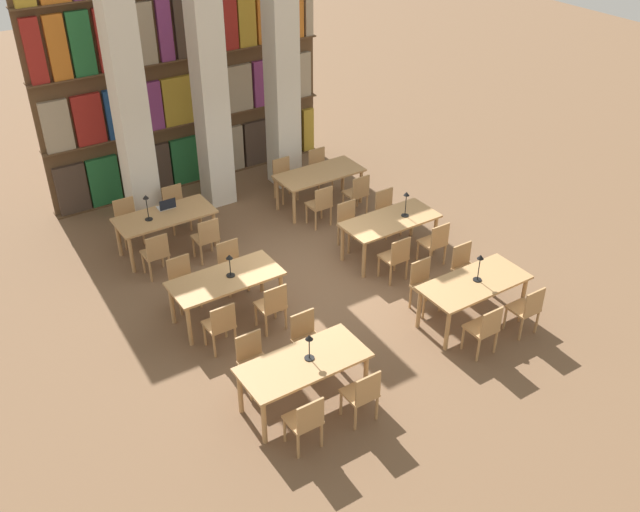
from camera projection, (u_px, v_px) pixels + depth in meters
name	position (u px, v px, depth m)	size (l,w,h in m)	color
ground_plane	(313.00, 283.00, 12.60)	(40.00, 40.00, 0.00)	brown
bookshelf_bank	(184.00, 60.00, 14.57)	(6.27, 0.35, 5.50)	brown
pillar_left	(125.00, 76.00, 12.84)	(0.56, 0.56, 6.00)	silver
pillar_center	(207.00, 61.00, 13.59)	(0.56, 0.56, 6.00)	silver
pillar_right	(281.00, 47.00, 14.34)	(0.56, 0.56, 6.00)	silver
reading_table_0	(304.00, 367.00, 9.73)	(1.80, 0.83, 0.77)	tan
chair_0	(305.00, 421.00, 9.15)	(0.42, 0.40, 0.88)	tan
chair_1	(253.00, 360.00, 10.14)	(0.42, 0.40, 0.88)	tan
chair_2	(362.00, 394.00, 9.57)	(0.42, 0.40, 0.88)	tan
chair_3	(307.00, 338.00, 10.55)	(0.42, 0.40, 0.88)	tan
desk_lamp_0	(309.00, 343.00, 9.58)	(0.14, 0.14, 0.41)	black
reading_table_1	(474.00, 286.00, 11.33)	(1.80, 0.83, 0.77)	tan
chair_4	(484.00, 328.00, 10.75)	(0.42, 0.40, 0.88)	tan
chair_5	(424.00, 284.00, 11.74)	(0.42, 0.40, 0.88)	tan
chair_6	(527.00, 309.00, 11.17)	(0.42, 0.40, 0.88)	tan
chair_7	(465.00, 267.00, 12.15)	(0.42, 0.40, 0.88)	tan
desk_lamp_1	(480.00, 263.00, 11.14)	(0.14, 0.14, 0.48)	black
reading_table_2	(226.00, 282.00, 11.42)	(1.80, 0.83, 0.77)	tan
chair_8	(221.00, 324.00, 10.83)	(0.42, 0.40, 0.88)	tan
chair_9	(183.00, 281.00, 11.82)	(0.42, 0.40, 0.88)	tan
chair_10	(272.00, 305.00, 11.25)	(0.42, 0.40, 0.88)	tan
chair_11	(232.00, 264.00, 12.23)	(0.42, 0.40, 0.88)	tan
desk_lamp_2	(230.00, 262.00, 11.27)	(0.14, 0.14, 0.40)	black
reading_table_3	(390.00, 224.00, 13.01)	(1.80, 0.83, 0.77)	tan
chair_12	(396.00, 257.00, 12.43)	(0.42, 0.40, 0.88)	tan
chair_13	(350.00, 223.00, 13.42)	(0.42, 0.40, 0.88)	tan
chair_14	(435.00, 242.00, 12.84)	(0.42, 0.40, 0.88)	tan
chair_15	(387.00, 211.00, 13.83)	(0.42, 0.40, 0.88)	tan
desk_lamp_3	(406.00, 200.00, 12.88)	(0.14, 0.14, 0.49)	black
reading_table_4	(165.00, 219.00, 13.15)	(1.80, 0.83, 0.77)	tan
chair_16	(156.00, 253.00, 12.54)	(0.42, 0.40, 0.88)	tan
chair_17	(128.00, 220.00, 13.52)	(0.42, 0.40, 0.88)	tan
chair_18	(207.00, 237.00, 12.99)	(0.42, 0.40, 0.88)	tan
chair_19	(176.00, 206.00, 13.97)	(0.42, 0.40, 0.88)	tan
desk_lamp_4	(147.00, 203.00, 12.76)	(0.14, 0.14, 0.50)	black
laptop	(167.00, 206.00, 13.29)	(0.32, 0.22, 0.21)	silver
reading_table_5	(319.00, 177.00, 14.63)	(1.80, 0.83, 0.77)	tan
chair_20	(320.00, 204.00, 14.05)	(0.42, 0.40, 0.88)	tan
chair_21	(284.00, 178.00, 15.04)	(0.42, 0.40, 0.88)	tan
chair_22	(357.00, 193.00, 14.46)	(0.42, 0.40, 0.88)	tan
chair_23	(320.00, 168.00, 15.45)	(0.42, 0.40, 0.88)	tan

